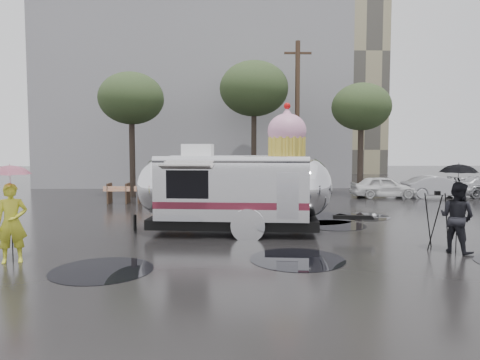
{
  "coord_description": "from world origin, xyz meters",
  "views": [
    {
      "loc": [
        -1.67,
        -11.31,
        2.63
      ],
      "look_at": [
        -1.25,
        2.3,
        1.68
      ],
      "focal_mm": 32.0,
      "sensor_mm": 36.0,
      "label": 1
    }
  ],
  "objects_px": {
    "person_left": "(12,223)",
    "person_right": "(457,217)",
    "airstream_trailer": "(237,186)",
    "tripod": "(437,214)"
  },
  "relations": [
    {
      "from": "person_left",
      "to": "tripod",
      "type": "height_order",
      "value": "person_left"
    },
    {
      "from": "person_left",
      "to": "person_right",
      "type": "height_order",
      "value": "person_left"
    },
    {
      "from": "airstream_trailer",
      "to": "person_right",
      "type": "bearing_deg",
      "value": -21.24
    },
    {
      "from": "person_right",
      "to": "tripod",
      "type": "bearing_deg",
      "value": 9.37
    },
    {
      "from": "airstream_trailer",
      "to": "person_right",
      "type": "height_order",
      "value": "airstream_trailer"
    },
    {
      "from": "airstream_trailer",
      "to": "tripod",
      "type": "height_order",
      "value": "airstream_trailer"
    },
    {
      "from": "airstream_trailer",
      "to": "tripod",
      "type": "distance_m",
      "value": 5.85
    },
    {
      "from": "person_left",
      "to": "airstream_trailer",
      "type": "bearing_deg",
      "value": 16.26
    },
    {
      "from": "tripod",
      "to": "airstream_trailer",
      "type": "bearing_deg",
      "value": 158.54
    },
    {
      "from": "airstream_trailer",
      "to": "person_right",
      "type": "xyz_separation_m",
      "value": [
        5.59,
        -2.91,
        -0.57
      ]
    }
  ]
}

